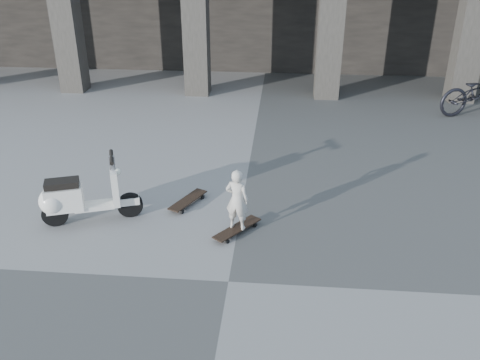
# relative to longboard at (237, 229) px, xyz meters

# --- Properties ---
(ground) EXTENTS (90.00, 90.00, 0.00)m
(ground) POSITION_rel_longboard_xyz_m (-0.00, -1.21, -0.07)
(ground) COLOR #474744
(ground) RESTS_ON ground
(longboard) EXTENTS (0.70, 0.83, 0.09)m
(longboard) POSITION_rel_longboard_xyz_m (0.00, 0.00, 0.00)
(longboard) COLOR black
(longboard) RESTS_ON ground
(skateboard_spare) EXTENTS (0.55, 0.86, 0.10)m
(skateboard_spare) POSITION_rel_longboard_xyz_m (-0.90, 0.81, 0.01)
(skateboard_spare) COLOR black
(skateboard_spare) RESTS_ON ground
(child) EXTENTS (0.40, 0.31, 0.96)m
(child) POSITION_rel_longboard_xyz_m (-0.00, 0.00, 0.50)
(child) COLOR beige
(child) RESTS_ON longboard
(scooter) EXTENTS (1.50, 0.77, 1.08)m
(scooter) POSITION_rel_longboard_xyz_m (-2.54, 0.08, 0.36)
(scooter) COLOR black
(scooter) RESTS_ON ground
(bicycle) EXTENTS (2.26, 1.40, 1.12)m
(bicycle) POSITION_rel_longboard_xyz_m (5.44, 6.09, 0.49)
(bicycle) COLOR black
(bicycle) RESTS_ON ground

